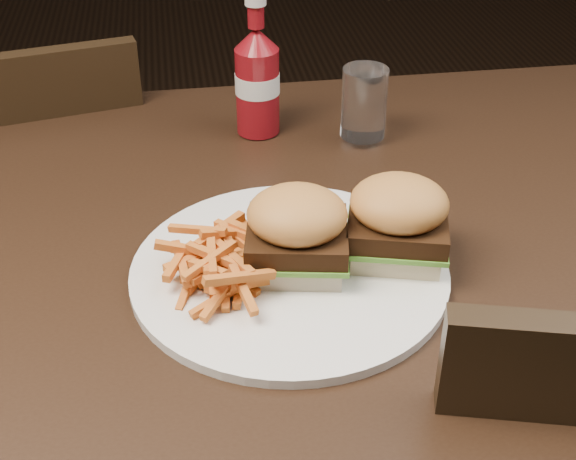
{
  "coord_description": "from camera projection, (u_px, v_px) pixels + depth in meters",
  "views": [
    {
      "loc": [
        -0.1,
        -0.74,
        1.25
      ],
      "look_at": [
        -0.0,
        -0.08,
        0.8
      ],
      "focal_mm": 50.0,
      "sensor_mm": 36.0,
      "label": 1
    }
  ],
  "objects": [
    {
      "name": "dining_table",
      "position": [
        278.0,
        244.0,
        0.91
      ],
      "size": [
        1.2,
        0.8,
        0.04
      ],
      "primitive_type": "cube",
      "color": "black",
      "rests_on": "ground"
    },
    {
      "name": "ketchup_bottle",
      "position": [
        258.0,
        91.0,
        1.07
      ],
      "size": [
        0.07,
        0.07,
        0.12
      ],
      "primitive_type": "cylinder",
      "rotation": [
        0.0,
        0.0,
        -0.3
      ],
      "color": "maroon",
      "rests_on": "dining_table"
    },
    {
      "name": "chair_far",
      "position": [
        38.0,
        241.0,
        1.44
      ],
      "size": [
        0.46,
        0.46,
        0.04
      ],
      "primitive_type": "cube",
      "rotation": [
        0.0,
        0.0,
        3.35
      ],
      "color": "black",
      "rests_on": "ground"
    },
    {
      "name": "sandwich_half_b",
      "position": [
        395.0,
        246.0,
        0.84
      ],
      "size": [
        0.11,
        0.11,
        0.02
      ],
      "primitive_type": "cube",
      "rotation": [
        0.0,
        0.0,
        -0.27
      ],
      "color": "beige",
      "rests_on": "plate"
    },
    {
      "name": "sandwich_half_a",
      "position": [
        297.0,
        258.0,
        0.82
      ],
      "size": [
        0.1,
        0.1,
        0.02
      ],
      "primitive_type": "cube",
      "rotation": [
        0.0,
        0.0,
        -0.18
      ],
      "color": "beige",
      "rests_on": "plate"
    },
    {
      "name": "fries_pile",
      "position": [
        218.0,
        262.0,
        0.79
      ],
      "size": [
        0.12,
        0.12,
        0.04
      ],
      "primitive_type": null,
      "rotation": [
        0.0,
        0.0,
        0.12
      ],
      "color": "#C04B1E",
      "rests_on": "plate"
    },
    {
      "name": "tumbler",
      "position": [
        364.0,
        103.0,
        1.05
      ],
      "size": [
        0.07,
        0.07,
        0.09
      ],
      "primitive_type": "cylinder",
      "rotation": [
        0.0,
        0.0,
        -0.25
      ],
      "color": "white",
      "rests_on": "dining_table"
    },
    {
      "name": "plate",
      "position": [
        289.0,
        271.0,
        0.83
      ],
      "size": [
        0.33,
        0.33,
        0.01
      ],
      "primitive_type": "cylinder",
      "color": "white",
      "rests_on": "dining_table"
    }
  ]
}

